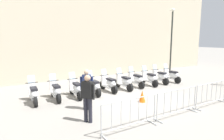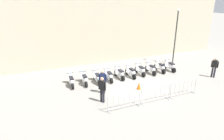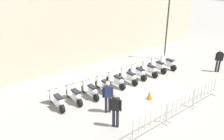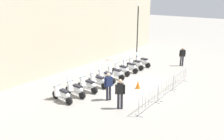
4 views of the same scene
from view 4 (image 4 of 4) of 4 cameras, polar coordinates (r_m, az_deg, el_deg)
ground_plane at (r=15.45m, az=5.26°, el=-4.22°), size 120.00×120.00×0.00m
motorcycle_0 at (r=13.33m, az=-12.58°, el=-6.20°), size 0.56×1.73×1.24m
motorcycle_1 at (r=13.89m, az=-9.29°, el=-4.98°), size 0.56×1.73×1.24m
motorcycle_2 at (r=14.48m, az=-6.17°, el=-3.87°), size 0.57×1.73×1.24m
motorcycle_3 at (r=15.16m, az=-3.58°, el=-2.77°), size 0.56×1.73×1.24m
motorcycle_4 at (r=15.94m, az=-1.46°, el=-1.68°), size 0.64×1.72×1.24m
motorcycle_5 at (r=16.64m, az=0.93°, el=-0.83°), size 0.62×1.72×1.24m
motorcycle_6 at (r=17.49m, az=2.50°, el=0.10°), size 0.57×1.73×1.24m
motorcycle_7 at (r=18.21m, az=4.63°, el=0.79°), size 0.56×1.73×1.24m
motorcycle_8 at (r=19.06m, az=6.12°, el=1.53°), size 0.56×1.73×1.24m
motorcycle_9 at (r=19.85m, az=7.87°, el=2.13°), size 0.61×1.72×1.24m
barrier_segment_0 at (r=12.33m, az=9.47°, el=-7.70°), size 2.15×0.67×1.07m
barrier_segment_1 at (r=14.20m, az=13.80°, el=-4.45°), size 2.15×0.67×1.07m
barrier_segment_2 at (r=16.16m, az=17.07°, el=-1.95°), size 2.15×0.67×1.07m
street_lamp at (r=21.47m, az=6.63°, el=10.99°), size 0.36×0.36×5.32m
officer_near_row_end at (r=12.02m, az=2.11°, el=-5.76°), size 0.41×0.42×1.73m
officer_mid_plaza at (r=20.72m, az=17.66°, el=3.62°), size 0.41×0.42×1.73m
officer_by_barriers at (r=13.01m, az=-0.89°, el=-3.84°), size 0.52×0.33×1.73m
traffic_cone at (r=15.07m, az=6.71°, el=-3.73°), size 0.32×0.32×0.55m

